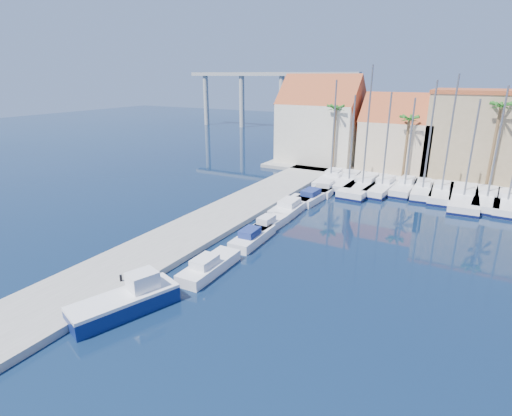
# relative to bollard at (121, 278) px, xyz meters

# --- Properties ---
(ground) EXTENTS (260.00, 260.00, 0.00)m
(ground) POSITION_rel_bollard_xyz_m (7.22, -2.61, -0.72)
(ground) COLOR black
(ground) RESTS_ON ground
(quay_west) EXTENTS (6.00, 77.00, 0.50)m
(quay_west) POSITION_rel_bollard_xyz_m (-1.78, 10.89, -0.47)
(quay_west) COLOR gray
(quay_west) RESTS_ON ground
(shore_north) EXTENTS (54.00, 16.00, 0.50)m
(shore_north) POSITION_rel_bollard_xyz_m (17.22, 45.39, -0.47)
(shore_north) COLOR gray
(shore_north) RESTS_ON ground
(bollard) EXTENTS (0.18, 0.18, 0.45)m
(bollard) POSITION_rel_bollard_xyz_m (0.00, 0.00, 0.00)
(bollard) COLOR black
(bollard) RESTS_ON quay_west
(fishing_boat) EXTENTS (4.17, 6.83, 2.27)m
(fishing_boat) POSITION_rel_bollard_xyz_m (2.56, -1.86, 0.03)
(fishing_boat) COLOR navy
(fishing_boat) RESTS_ON ground
(motorboat_west_0) EXTENTS (2.00, 5.88, 1.40)m
(motorboat_west_0) POSITION_rel_bollard_xyz_m (3.89, 4.74, -0.22)
(motorboat_west_0) COLOR white
(motorboat_west_0) RESTS_ON ground
(motorboat_west_1) EXTENTS (2.00, 5.68, 1.40)m
(motorboat_west_1) POSITION_rel_bollard_xyz_m (3.88, 11.13, -0.22)
(motorboat_west_1) COLOR white
(motorboat_west_1) RESTS_ON ground
(motorboat_west_2) EXTENTS (1.74, 5.09, 1.40)m
(motorboat_west_2) POSITION_rel_bollard_xyz_m (3.67, 14.52, -0.22)
(motorboat_west_2) COLOR white
(motorboat_west_2) RESTS_ON ground
(motorboat_west_3) EXTENTS (2.58, 7.43, 1.40)m
(motorboat_west_3) POSITION_rel_bollard_xyz_m (3.24, 20.60, -0.22)
(motorboat_west_3) COLOR white
(motorboat_west_3) RESTS_ON ground
(motorboat_west_4) EXTENTS (2.58, 6.94, 1.40)m
(motorboat_west_4) POSITION_rel_bollard_xyz_m (3.83, 25.22, -0.22)
(motorboat_west_4) COLOR white
(motorboat_west_4) RESTS_ON ground
(motorboat_west_5) EXTENTS (2.87, 7.52, 1.40)m
(motorboat_west_5) POSITION_rel_bollard_xyz_m (3.88, 29.72, -0.22)
(motorboat_west_5) COLOR white
(motorboat_west_5) RESTS_ON ground
(motorboat_west_6) EXTENTS (2.31, 6.98, 1.40)m
(motorboat_west_6) POSITION_rel_bollard_xyz_m (3.49, 34.81, -0.22)
(motorboat_west_6) COLOR white
(motorboat_west_6) RESTS_ON ground
(sailboat_0) EXTENTS (3.06, 9.74, 13.23)m
(sailboat_0) POSITION_rel_bollard_xyz_m (3.08, 33.94, -0.12)
(sailboat_0) COLOR white
(sailboat_0) RESTS_ON ground
(sailboat_1) EXTENTS (3.19, 10.09, 11.48)m
(sailboat_1) POSITION_rel_bollard_xyz_m (5.60, 33.80, -0.15)
(sailboat_1) COLOR white
(sailboat_1) RESTS_ON ground
(sailboat_2) EXTENTS (3.57, 11.95, 14.92)m
(sailboat_2) POSITION_rel_bollard_xyz_m (7.76, 32.72, -0.14)
(sailboat_2) COLOR white
(sailboat_2) RESTS_ON ground
(sailboat_3) EXTENTS (3.12, 9.61, 11.92)m
(sailboat_3) POSITION_rel_bollard_xyz_m (10.03, 33.24, -0.14)
(sailboat_3) COLOR white
(sailboat_3) RESTS_ON ground
(sailboat_4) EXTENTS (2.47, 8.46, 11.31)m
(sailboat_4) POSITION_rel_bollard_xyz_m (12.46, 34.43, -0.13)
(sailboat_4) COLOR white
(sailboat_4) RESTS_ON ground
(sailboat_5) EXTENTS (2.83, 8.66, 13.28)m
(sailboat_5) POSITION_rel_bollard_xyz_m (14.55, 34.06, -0.10)
(sailboat_5) COLOR white
(sailboat_5) RESTS_ON ground
(sailboat_6) EXTENTS (2.63, 9.03, 13.93)m
(sailboat_6) POSITION_rel_bollard_xyz_m (16.65, 33.90, -0.10)
(sailboat_6) COLOR white
(sailboat_6) RESTS_ON ground
(sailboat_7) EXTENTS (3.62, 11.78, 11.44)m
(sailboat_7) POSITION_rel_bollard_xyz_m (19.06, 33.12, -0.17)
(sailboat_7) COLOR white
(sailboat_7) RESTS_ON ground
(sailboat_8) EXTENTS (3.08, 10.16, 12.79)m
(sailboat_8) POSITION_rel_bollard_xyz_m (21.41, 33.69, -0.14)
(sailboat_8) COLOR white
(sailboat_8) RESTS_ON ground
(sailboat_9) EXTENTS (3.09, 10.24, 12.35)m
(sailboat_9) POSITION_rel_bollard_xyz_m (23.37, 33.44, -0.14)
(sailboat_9) COLOR white
(sailboat_9) RESTS_ON ground
(building_0) EXTENTS (12.30, 9.00, 13.50)m
(building_0) POSITION_rel_bollard_xyz_m (-2.78, 44.39, 5.80)
(building_0) COLOR beige
(building_0) RESTS_ON shore_north
(building_1) EXTENTS (10.30, 8.00, 11.00)m
(building_1) POSITION_rel_bollard_xyz_m (9.22, 44.39, 4.57)
(building_1) COLOR #CEB491
(building_1) RESTS_ON shore_north
(building_2) EXTENTS (14.20, 10.20, 11.50)m
(building_2) POSITION_rel_bollard_xyz_m (20.22, 45.39, 5.53)
(building_2) COLOR #9A855F
(building_2) RESTS_ON shore_north
(palm_0) EXTENTS (2.60, 2.60, 10.15)m
(palm_0) POSITION_rel_bollard_xyz_m (1.22, 39.39, 8.36)
(palm_0) COLOR brown
(palm_0) RESTS_ON shore_north
(palm_1) EXTENTS (2.60, 2.60, 9.15)m
(palm_1) POSITION_rel_bollard_xyz_m (11.22, 39.39, 7.41)
(palm_1) COLOR brown
(palm_1) RESTS_ON shore_north
(palm_2) EXTENTS (2.60, 2.60, 11.15)m
(palm_2) POSITION_rel_bollard_xyz_m (21.22, 39.39, 9.29)
(palm_2) COLOR brown
(palm_2) RESTS_ON shore_north
(viaduct) EXTENTS (48.00, 2.20, 14.45)m
(viaduct) POSITION_rel_bollard_xyz_m (-31.85, 79.39, 9.52)
(viaduct) COLOR #9E9E99
(viaduct) RESTS_ON ground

